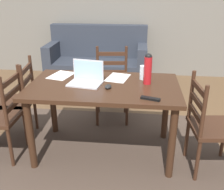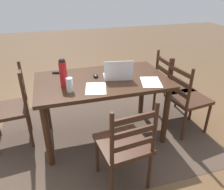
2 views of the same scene
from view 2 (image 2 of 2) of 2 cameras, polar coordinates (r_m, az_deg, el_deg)
ground_plane at (r=2.91m, az=-2.27°, el=-10.06°), size 14.00×14.00×0.00m
area_rug at (r=2.90m, az=-2.27°, el=-10.01°), size 2.58×1.89×0.01m
dining_table at (r=2.55m, az=-2.55°, el=1.97°), size 1.49×0.86×0.78m
chair_far_head at (r=2.02m, az=3.31°, el=-12.97°), size 0.49×0.49×0.95m
chair_right_near at (r=2.80m, az=-24.48°, el=-3.12°), size 0.48×0.48×0.95m
chair_left_far at (r=2.90m, az=18.70°, el=-0.86°), size 0.49×0.49×0.95m
chair_left_near at (r=3.16m, az=15.30°, el=2.03°), size 0.45×0.45×0.95m
laptop at (r=2.50m, az=1.55°, el=5.53°), size 0.35×0.27×0.23m
water_bottle at (r=2.32m, az=-12.59°, el=5.78°), size 0.08×0.08×0.31m
drinking_glass at (r=2.24m, az=-10.95°, el=2.63°), size 0.07×0.07×0.15m
computer_mouse at (r=2.57m, az=-4.26°, el=5.09°), size 0.07×0.11×0.03m
tv_remote at (r=2.74m, az=-13.44°, el=5.73°), size 0.18×0.09×0.02m
paper_stack_left at (r=2.47m, az=10.08°, el=3.34°), size 0.28×0.34×0.00m
paper_stack_right at (r=2.29m, az=-4.22°, el=1.73°), size 0.27×0.33×0.00m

